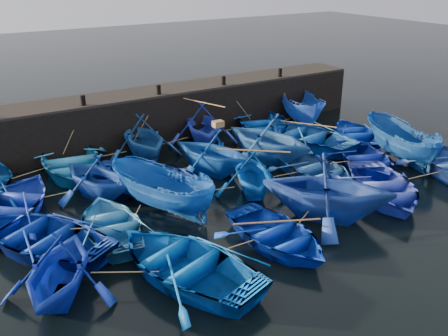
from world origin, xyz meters
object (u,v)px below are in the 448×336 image
boat_13 (43,236)px  boat_20 (58,269)px  wooden_crate (218,124)px  boat_8 (148,176)px

boat_13 → boat_20: size_ratio=1.40×
wooden_crate → boat_20: bearing=-147.6°
boat_8 → wooden_crate: 3.90m
boat_20 → wooden_crate: (8.76, 5.56, 1.33)m
boat_8 → boat_20: (-5.30, -5.64, 0.46)m
boat_13 → boat_20: 2.96m
boat_8 → boat_13: bearing=168.1°
boat_13 → boat_20: (-0.24, -2.91, 0.45)m
boat_20 → wooden_crate: bearing=64.2°
wooden_crate → boat_13: bearing=-162.8°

